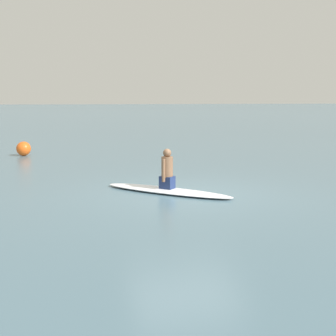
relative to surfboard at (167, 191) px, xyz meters
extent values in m
plane|color=slate|center=(-0.27, -0.38, -0.05)|extent=(400.00, 400.00, 0.00)
ellipsoid|color=white|center=(0.00, 0.00, 0.00)|extent=(2.79, 2.68, 0.10)
cube|color=navy|center=(0.00, 0.00, 0.19)|extent=(0.38, 0.38, 0.28)
cylinder|color=brown|center=(0.00, 0.00, 0.54)|extent=(0.36, 0.36, 0.46)
sphere|color=brown|center=(0.00, 0.00, 0.85)|extent=(0.18, 0.18, 0.18)
cylinder|color=brown|center=(0.11, -0.11, 0.48)|extent=(0.10, 0.10, 0.51)
cylinder|color=brown|center=(-0.11, 0.11, 0.48)|extent=(0.10, 0.10, 0.51)
sphere|color=#E55919|center=(8.23, 3.24, 0.22)|extent=(0.53, 0.53, 0.53)
camera|label=1|loc=(-10.11, 2.80, 2.02)|focal=50.94mm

